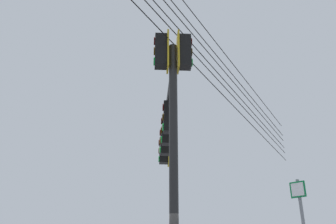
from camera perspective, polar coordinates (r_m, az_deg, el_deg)
The scene contains 2 objects.
signal_mast_assembly at distance 10.28m, azimuth 0.21°, elevation -2.14°, with size 5.59×3.08×6.98m.
overhead_wire_span at distance 10.78m, azimuth 3.22°, elevation 11.69°, with size 20.50×2.74×2.15m.
Camera 1 is at (-6.49, -2.87, 1.29)m, focal length 40.08 mm.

